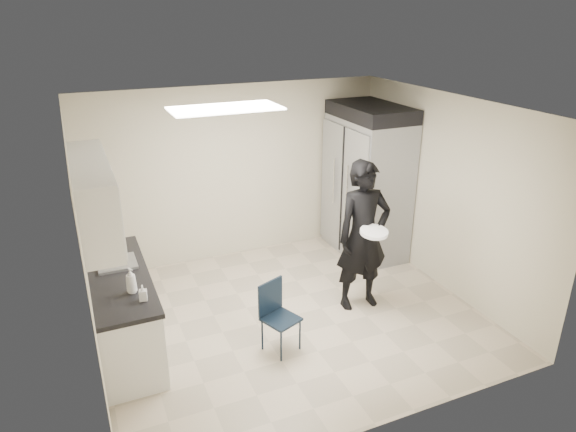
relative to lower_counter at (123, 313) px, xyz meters
name	(u,v)px	position (x,y,z in m)	size (l,w,h in m)	color
floor	(290,316)	(1.95, -0.20, -0.43)	(4.50, 4.50, 0.00)	#B8A890
ceiling	(290,108)	(1.95, -0.20, 2.17)	(4.50, 4.50, 0.00)	silver
back_wall	(236,173)	(1.95, 1.80, 0.87)	(4.50, 4.50, 0.00)	#BDB69C
left_wall	(84,255)	(-0.30, -0.20, 0.87)	(4.00, 4.00, 0.00)	#BDB69C
right_wall	(446,194)	(4.20, -0.20, 0.87)	(4.00, 4.00, 0.00)	#BDB69C
ceiling_panel	(225,108)	(1.35, 0.20, 2.14)	(1.20, 0.60, 0.02)	white
lower_counter	(123,313)	(0.00, 0.00, 0.00)	(0.60, 1.90, 0.86)	silver
countertop	(118,277)	(0.00, 0.00, 0.46)	(0.64, 1.95, 0.05)	black
sink	(118,268)	(0.02, 0.25, 0.44)	(0.42, 0.40, 0.14)	gray
faucet	(97,259)	(-0.18, 0.25, 0.59)	(0.02, 0.02, 0.24)	silver
upper_cabinets	(93,197)	(-0.13, 0.00, 1.40)	(0.35, 1.80, 0.75)	silver
towel_dispenser	(83,184)	(-0.19, 1.15, 1.19)	(0.22, 0.30, 0.35)	black
notice_sticker_left	(85,258)	(-0.29, -0.10, 0.79)	(0.00, 0.12, 0.07)	yellow
notice_sticker_right	(85,253)	(-0.29, 0.10, 0.75)	(0.00, 0.12, 0.07)	yellow
commercial_fridge	(367,187)	(3.78, 1.07, 0.62)	(0.80, 1.35, 2.10)	gray
fridge_compressor	(371,112)	(3.78, 1.07, 1.77)	(0.80, 1.35, 0.20)	black
folding_chair	(281,319)	(1.59, -0.78, -0.03)	(0.35, 0.35, 0.79)	black
man_tuxedo	(363,236)	(2.90, -0.29, 0.53)	(0.71, 0.47, 1.93)	black
bucket_lid	(374,232)	(2.88, -0.54, 0.70)	(0.33, 0.33, 0.04)	white
soap_bottle_a	(131,280)	(0.10, -0.44, 0.62)	(0.11, 0.11, 0.27)	white
soap_bottle_b	(143,293)	(0.18, -0.64, 0.56)	(0.07, 0.08, 0.16)	silver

